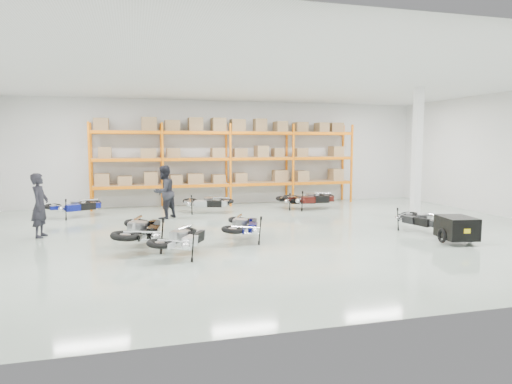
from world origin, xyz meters
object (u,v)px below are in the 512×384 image
object	(u,v)px
moto_blue_centre	(243,221)
trailer	(457,228)
moto_back_a	(75,203)
moto_touring_right	(420,216)
person_left	(40,205)
person_back	(164,192)
moto_black_far_left	(142,225)
moto_back_d	(310,195)
moto_back_c	(300,197)
moto_silver_left	(182,234)
moto_back_b	(207,199)

from	to	relation	value
moto_blue_centre	trailer	size ratio (longest dim) A/B	1.02
moto_back_a	moto_touring_right	bearing A→B (deg)	-143.09
person_left	person_back	distance (m)	4.32
moto_touring_right	person_back	size ratio (longest dim) A/B	0.86
trailer	moto_back_a	distance (m)	12.59
moto_back_a	person_left	world-z (taller)	person_left
moto_black_far_left	trailer	world-z (taller)	moto_black_far_left
moto_back_d	moto_back_c	bearing A→B (deg)	66.47
person_left	moto_blue_centre	bearing A→B (deg)	-100.98
moto_back_c	person_back	bearing A→B (deg)	112.61
moto_back_d	moto_blue_centre	bearing A→B (deg)	144.40
person_back	moto_touring_right	bearing A→B (deg)	104.83
moto_silver_left	moto_touring_right	xyz separation A→B (m)	(7.20, 1.11, -0.03)
moto_black_far_left	moto_back_b	bearing A→B (deg)	-104.75
trailer	person_left	xyz separation A→B (m)	(-10.85, 3.75, 0.50)
moto_back_c	person_back	distance (m)	5.57
trailer	person_left	size ratio (longest dim) A/B	0.94
moto_back_d	person_left	size ratio (longest dim) A/B	1.04
moto_touring_right	person_left	size ratio (longest dim) A/B	0.89
moto_touring_right	person_left	world-z (taller)	person_left
moto_back_c	moto_back_b	bearing A→B (deg)	103.58
moto_back_a	person_left	distance (m)	3.53
moto_back_c	person_back	world-z (taller)	person_back
moto_back_b	trailer	bearing A→B (deg)	-120.17
moto_back_d	person_back	bearing A→B (deg)	100.11
moto_blue_centre	moto_back_d	size ratio (longest dim) A/B	0.92
moto_blue_centre	moto_back_b	size ratio (longest dim) A/B	1.01
moto_back_a	moto_back_b	bearing A→B (deg)	-116.64
moto_blue_centre	moto_black_far_left	bearing A→B (deg)	25.16
moto_back_b	person_back	world-z (taller)	person_back
moto_silver_left	moto_back_a	distance (m)	7.41
moto_back_b	person_left	xyz separation A→B (m)	(-5.27, -3.29, 0.39)
moto_black_far_left	moto_back_d	xyz separation A→B (m)	(6.72, 5.47, -0.04)
moto_black_far_left	trailer	xyz separation A→B (m)	(8.10, -1.46, -0.21)
trailer	moto_back_b	size ratio (longest dim) A/B	1.00
moto_back_a	moto_back_d	distance (m)	8.94
moto_blue_centre	moto_back_a	size ratio (longest dim) A/B	1.00
moto_silver_left	person_back	world-z (taller)	person_back
moto_back_c	person_left	world-z (taller)	person_left
trailer	moto_back_c	xyz separation A→B (m)	(-1.78, 7.12, 0.09)
moto_back_c	moto_back_d	size ratio (longest dim) A/B	0.87
moto_touring_right	person_back	xyz separation A→B (m)	(-7.25, 4.54, 0.45)
moto_blue_centre	moto_silver_left	world-z (taller)	moto_blue_centre
moto_silver_left	moto_back_b	world-z (taller)	moto_silver_left
moto_blue_centre	moto_back_a	bearing A→B (deg)	-29.38
moto_touring_right	moto_back_b	size ratio (longest dim) A/B	0.95
moto_black_far_left	moto_back_a	size ratio (longest dim) A/B	1.17
moto_blue_centre	person_back	distance (m)	4.75
moto_silver_left	moto_back_b	distance (m)	6.75
moto_black_far_left	moto_back_b	distance (m)	6.13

